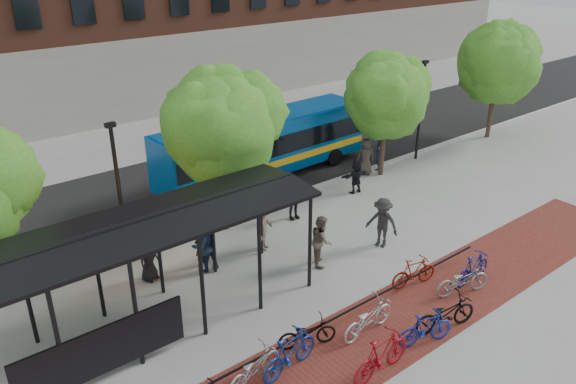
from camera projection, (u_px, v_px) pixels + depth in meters
ground at (337, 237)px, 21.81m from camera, size 160.00×160.00×0.00m
asphalt_street at (225, 174)px, 27.50m from camera, size 160.00×8.00×0.01m
curb at (275, 201)px, 24.63m from camera, size 160.00×0.25×0.12m
brick_strip at (401, 320)px, 17.12m from camera, size 24.00×3.00×0.01m
bike_rack_rail at (350, 322)px, 17.03m from camera, size 12.00×0.05×0.95m
bus_shelter at (139, 239)px, 15.62m from camera, size 10.60×3.07×3.60m
tree_b at (222, 121)px, 20.69m from camera, size 5.15×4.20×6.47m
tree_c at (387, 93)px, 25.94m from camera, size 4.66×3.80×5.92m
tree_d at (499, 59)px, 30.86m from camera, size 5.39×4.40×6.55m
lamp_post_left at (119, 189)px, 19.26m from camera, size 0.35×0.20×5.12m
lamp_post_right at (421, 108)px, 28.31m from camera, size 0.35×0.20×5.12m
bus at (265, 143)px, 26.62m from camera, size 11.10×2.88×2.98m
bike_2 at (254, 367)px, 14.57m from camera, size 1.91×0.95×0.96m
bike_3 at (290, 353)px, 14.88m from camera, size 2.05×0.83×1.20m
bike_4 at (307, 333)px, 15.87m from camera, size 1.82×1.20×0.90m
bike_5 at (381, 355)px, 14.75m from camera, size 2.12×0.68×1.26m
bike_6 at (368, 318)px, 16.35m from camera, size 2.06×0.81×1.06m
bike_7 at (425, 328)px, 15.93m from camera, size 1.81×1.03×1.05m
bike_8 at (445, 314)px, 16.52m from camera, size 2.21×1.23×1.10m
bike_9 at (414, 272)px, 18.60m from camera, size 1.79×0.88×1.04m
bike_10 at (463, 280)px, 18.19m from camera, size 2.05×1.25×1.02m
bike_11 at (473, 268)px, 18.80m from camera, size 1.78×0.55×1.06m
pedestrian_0 at (149, 258)px, 18.81m from camera, size 0.93×0.78×1.63m
pedestrian_1 at (201, 246)px, 19.64m from camera, size 0.61×0.45×1.54m
pedestrian_2 at (204, 245)px, 19.30m from camera, size 0.97×0.76×1.98m
pedestrian_3 at (265, 225)px, 20.61m from camera, size 1.45×1.31×1.95m
pedestrian_4 at (293, 199)px, 22.88m from camera, size 1.09×0.56×1.78m
pedestrian_5 at (356, 177)px, 25.28m from camera, size 1.47×0.62×1.54m
pedestrian_6 at (366, 157)px, 27.18m from camera, size 1.05×0.90×1.82m
pedestrian_7 at (379, 153)px, 27.74m from camera, size 0.75×0.65×1.73m
pedestrian_8 at (321, 240)px, 19.69m from camera, size 1.11×1.15×1.87m
pedestrian_9 at (382, 223)px, 20.81m from camera, size 1.09×1.43×1.96m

